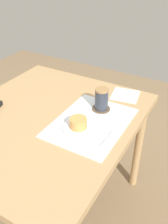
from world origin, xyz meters
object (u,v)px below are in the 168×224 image
pastry_plate (79,127)px  coffee_mug (102,99)px  dining_table (45,130)px  pastry (79,122)px

pastry_plate → coffee_mug: 0.21m
dining_table → coffee_mug: bearing=-46.5°
coffee_mug → dining_table: bearing=133.5°
dining_table → coffee_mug: size_ratio=8.79×
pastry_plate → coffee_mug: bearing=-4.6°
dining_table → pastry_plate: (0.00, -0.20, 0.09)m
pastry_plate → coffee_mug: coffee_mug is taller
pastry_plate → pastry: (0.00, 0.00, 0.03)m
dining_table → pastry: size_ratio=12.54×
dining_table → coffee_mug: 0.34m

